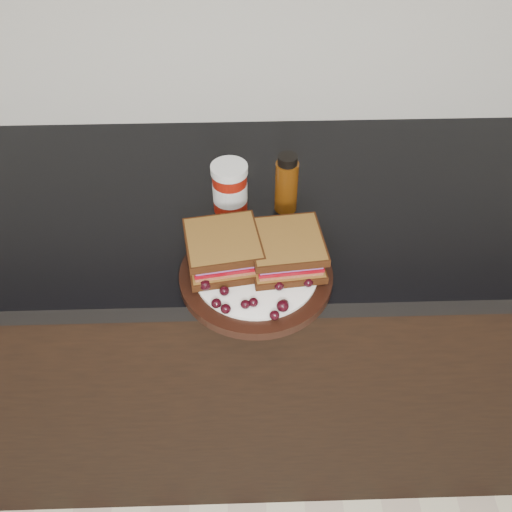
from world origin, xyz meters
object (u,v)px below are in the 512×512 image
(plate, at_px, (256,276))
(condiment_jar, at_px, (230,188))
(sandwich_left, at_px, (223,250))
(oil_bottle, at_px, (287,183))

(plate, xyz_separation_m, condiment_jar, (-0.05, 0.20, 0.05))
(plate, bearing_deg, sandwich_left, 158.18)
(sandwich_left, height_order, condiment_jar, condiment_jar)
(plate, distance_m, condiment_jar, 0.21)
(condiment_jar, xyz_separation_m, oil_bottle, (0.11, -0.00, 0.01))
(sandwich_left, height_order, oil_bottle, oil_bottle)
(plate, distance_m, sandwich_left, 0.08)
(plate, height_order, sandwich_left, sandwich_left)
(oil_bottle, bearing_deg, plate, -108.63)
(plate, xyz_separation_m, oil_bottle, (0.07, 0.20, 0.06))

